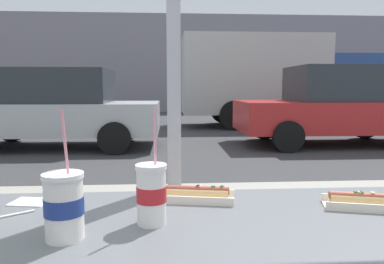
{
  "coord_description": "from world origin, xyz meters",
  "views": [
    {
      "loc": [
        -0.02,
        -1.27,
        1.3
      ],
      "look_at": [
        0.2,
        2.17,
        0.88
      ],
      "focal_mm": 33.91,
      "sensor_mm": 36.0,
      "label": 1
    }
  ],
  "objects": [
    {
      "name": "napkin_wrapper",
      "position": [
        -0.48,
        -0.07,
        0.92
      ],
      "size": [
        0.13,
        0.11,
        0.0
      ],
      "primitive_type": "cube",
      "rotation": [
        0.0,
        0.0,
        -0.17
      ],
      "color": "white",
      "rests_on": "window_counter"
    },
    {
      "name": "parked_car_silver",
      "position": [
        -2.44,
        6.7,
        0.86
      ],
      "size": [
        4.38,
        2.06,
        1.69
      ],
      "color": "#BCBCC1",
      "rests_on": "ground"
    },
    {
      "name": "box_truck",
      "position": [
        3.46,
        10.73,
        1.6
      ],
      "size": [
        6.34,
        2.44,
        2.95
      ],
      "color": "beige",
      "rests_on": "ground"
    },
    {
      "name": "hotdog_tray_near",
      "position": [
        0.07,
        -0.08,
        0.94
      ],
      "size": [
        0.28,
        0.15,
        0.05
      ],
      "color": "beige",
      "rests_on": "window_counter"
    },
    {
      "name": "sidewalk_strip",
      "position": [
        0.0,
        1.6,
        0.07
      ],
      "size": [
        16.0,
        2.8,
        0.15
      ],
      "primitive_type": "cube",
      "color": "#9E998E",
      "rests_on": "ground"
    },
    {
      "name": "parked_car_red",
      "position": [
        3.73,
        6.7,
        0.89
      ],
      "size": [
        4.21,
        2.03,
        1.77
      ],
      "color": "red",
      "rests_on": "ground"
    },
    {
      "name": "ground_plane",
      "position": [
        0.0,
        8.0,
        0.0
      ],
      "size": [
        60.0,
        60.0,
        0.0
      ],
      "primitive_type": "plane",
      "color": "#38383A"
    },
    {
      "name": "soda_cup_right",
      "position": [
        -0.28,
        -0.37,
        1.01
      ],
      "size": [
        0.1,
        0.1,
        0.33
      ],
      "color": "silver",
      "rests_on": "window_counter"
    },
    {
      "name": "hotdog_tray_far",
      "position": [
        0.61,
        -0.2,
        0.94
      ],
      "size": [
        0.28,
        0.16,
        0.05
      ],
      "color": "beige",
      "rests_on": "window_counter"
    },
    {
      "name": "soda_cup_left",
      "position": [
        -0.07,
        -0.29,
        1.01
      ],
      "size": [
        0.09,
        0.09,
        0.33
      ],
      "color": "silver",
      "rests_on": "window_counter"
    },
    {
      "name": "loose_straw",
      "position": [
        -0.52,
        -0.22,
        0.92
      ],
      "size": [
        0.16,
        0.11,
        0.01
      ],
      "primitive_type": "cylinder",
      "rotation": [
        0.0,
        1.57,
        0.6
      ],
      "color": "white",
      "rests_on": "window_counter"
    },
    {
      "name": "building_facade_far",
      "position": [
        0.0,
        18.61,
        2.55
      ],
      "size": [
        28.0,
        1.2,
        5.09
      ],
      "primitive_type": "cube",
      "color": "gray",
      "rests_on": "ground"
    }
  ]
}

